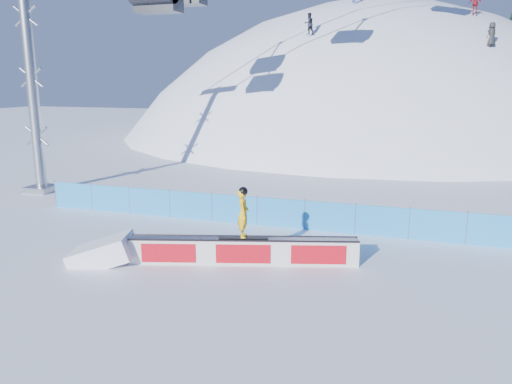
% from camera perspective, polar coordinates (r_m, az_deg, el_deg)
% --- Properties ---
extents(ground, '(160.00, 160.00, 0.00)m').
position_cam_1_polar(ground, '(16.34, -1.44, -8.37)').
color(ground, white).
rests_on(ground, ground).
extents(snow_hill, '(64.00, 64.00, 64.00)m').
position_cam_1_polar(snow_hill, '(61.42, 12.07, -10.49)').
color(snow_hill, white).
rests_on(snow_hill, ground).
extents(safety_fence, '(22.05, 0.05, 1.30)m').
position_cam_1_polar(safety_fence, '(20.24, 2.81, -2.41)').
color(safety_fence, '#1F83D0').
rests_on(safety_fence, ground).
extents(rail_box, '(7.27, 2.57, 0.89)m').
position_cam_1_polar(rail_box, '(16.33, -1.43, -6.74)').
color(rail_box, silver).
rests_on(rail_box, ground).
extents(snow_ramp, '(2.43, 1.88, 1.33)m').
position_cam_1_polar(snow_ramp, '(17.36, -17.03, -7.65)').
color(snow_ramp, white).
rests_on(snow_ramp, ground).
extents(snowboarder, '(1.63, 0.73, 1.68)m').
position_cam_1_polar(snowboarder, '(15.95, -1.46, -2.41)').
color(snowboarder, black).
rests_on(snowboarder, rail_box).
extents(distant_skiers, '(14.23, 8.05, 5.98)m').
position_cam_1_polar(distant_skiers, '(44.28, 15.43, 19.39)').
color(distant_skiers, black).
rests_on(distant_skiers, ground).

